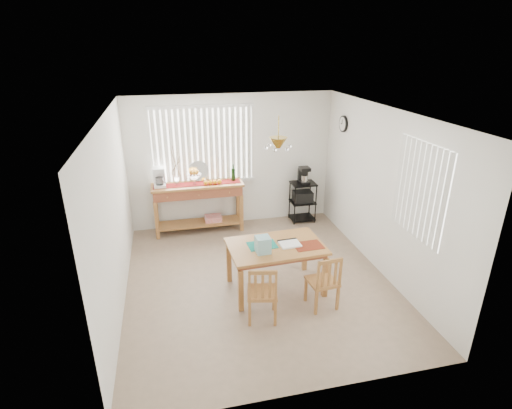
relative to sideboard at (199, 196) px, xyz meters
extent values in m
cube|color=#9C8169|center=(0.70, -1.99, -0.73)|extent=(4.00, 4.50, 0.01)
cube|color=white|center=(0.70, 0.31, 0.57)|extent=(4.00, 0.10, 2.60)
cube|color=white|center=(0.70, -4.29, 0.57)|extent=(4.00, 0.10, 2.60)
cube|color=white|center=(-1.35, -1.99, 0.57)|extent=(0.10, 4.50, 2.60)
cube|color=white|center=(2.75, -1.99, 0.57)|extent=(0.10, 4.50, 2.60)
cube|color=white|center=(0.70, -1.99, 1.92)|extent=(4.00, 4.50, 0.10)
cube|color=white|center=(0.15, 0.26, 0.92)|extent=(1.90, 0.01, 1.40)
cube|color=white|center=(-0.74, 0.25, 0.92)|extent=(0.07, 0.03, 1.40)
cube|color=white|center=(-0.64, 0.25, 0.92)|extent=(0.07, 0.03, 1.40)
cube|color=white|center=(-0.53, 0.25, 0.92)|extent=(0.07, 0.03, 1.40)
cube|color=white|center=(-0.43, 0.25, 0.92)|extent=(0.07, 0.03, 1.40)
cube|color=white|center=(-0.32, 0.25, 0.92)|extent=(0.07, 0.03, 1.40)
cube|color=white|center=(-0.22, 0.25, 0.92)|extent=(0.07, 0.03, 1.40)
cube|color=white|center=(-0.11, 0.25, 0.92)|extent=(0.07, 0.03, 1.40)
cube|color=white|center=(-0.01, 0.25, 0.92)|extent=(0.07, 0.03, 1.40)
cube|color=white|center=(0.10, 0.25, 0.92)|extent=(0.07, 0.03, 1.40)
cube|color=white|center=(0.21, 0.25, 0.92)|extent=(0.07, 0.03, 1.40)
cube|color=white|center=(0.31, 0.25, 0.92)|extent=(0.07, 0.03, 1.40)
cube|color=white|center=(0.42, 0.25, 0.92)|extent=(0.07, 0.03, 1.40)
cube|color=white|center=(0.52, 0.25, 0.92)|extent=(0.07, 0.03, 1.40)
cube|color=white|center=(0.63, 0.25, 0.92)|extent=(0.07, 0.03, 1.40)
cube|color=white|center=(0.73, 0.25, 0.92)|extent=(0.07, 0.03, 1.40)
cube|color=white|center=(0.84, 0.25, 0.92)|extent=(0.07, 0.03, 1.40)
cube|color=white|center=(0.94, 0.25, 0.92)|extent=(0.07, 0.03, 1.40)
cube|color=white|center=(1.05, 0.25, 0.92)|extent=(0.07, 0.03, 1.40)
cube|color=white|center=(0.15, 0.23, 0.19)|extent=(1.98, 0.06, 0.06)
cube|color=white|center=(0.15, 0.23, 1.65)|extent=(1.98, 0.06, 0.06)
cube|color=white|center=(2.70, -2.89, 0.92)|extent=(0.01, 1.10, 1.30)
cube|color=white|center=(2.69, -3.38, 0.92)|extent=(0.03, 0.07, 1.30)
cube|color=white|center=(2.69, -3.27, 0.92)|extent=(0.03, 0.07, 1.30)
cube|color=white|center=(2.69, -3.16, 0.92)|extent=(0.03, 0.07, 1.30)
cube|color=white|center=(2.69, -3.05, 0.92)|extent=(0.03, 0.07, 1.30)
cube|color=white|center=(2.69, -2.94, 0.92)|extent=(0.03, 0.07, 1.30)
cube|color=white|center=(2.69, -2.83, 0.92)|extent=(0.03, 0.07, 1.30)
cube|color=white|center=(2.69, -2.72, 0.92)|extent=(0.03, 0.07, 1.30)
cube|color=white|center=(2.69, -2.61, 0.92)|extent=(0.03, 0.07, 1.30)
cube|color=white|center=(2.69, -2.50, 0.92)|extent=(0.03, 0.07, 1.30)
cube|color=white|center=(2.69, -2.39, 0.92)|extent=(0.03, 0.07, 1.30)
cylinder|color=black|center=(2.68, -0.44, 1.35)|extent=(0.04, 0.30, 0.30)
cylinder|color=white|center=(2.65, -0.44, 1.35)|extent=(0.01, 0.25, 0.25)
cylinder|color=olive|center=(0.91, -2.27, 1.70)|extent=(0.01, 0.01, 0.34)
cone|color=olive|center=(0.91, -2.27, 1.52)|extent=(0.24, 0.24, 0.14)
sphere|color=white|center=(1.07, -2.27, 1.46)|extent=(0.05, 0.05, 0.05)
sphere|color=white|center=(0.99, -2.13, 1.46)|extent=(0.05, 0.05, 0.05)
sphere|color=white|center=(0.83, -2.13, 1.46)|extent=(0.05, 0.05, 0.05)
sphere|color=white|center=(0.75, -2.27, 1.46)|extent=(0.05, 0.05, 0.05)
sphere|color=white|center=(0.83, -2.41, 1.46)|extent=(0.05, 0.05, 0.05)
sphere|color=white|center=(0.99, -2.41, 1.46)|extent=(0.05, 0.05, 0.05)
cube|color=#B0763B|center=(-0.01, 0.00, 0.22)|extent=(1.73, 0.49, 0.04)
cube|color=brown|center=(-0.01, 0.00, 0.10)|extent=(1.66, 0.44, 0.17)
cube|color=#B0763B|center=(-0.82, -0.19, -0.36)|extent=(0.06, 0.06, 0.75)
cube|color=#B0763B|center=(0.80, -0.19, -0.36)|extent=(0.06, 0.06, 0.75)
cube|color=#B0763B|center=(-0.82, 0.19, -0.36)|extent=(0.06, 0.06, 0.75)
cube|color=#B0763B|center=(0.80, 0.19, -0.36)|extent=(0.06, 0.06, 0.75)
cube|color=#B0763B|center=(-0.01, 0.00, -0.57)|extent=(1.60, 0.42, 0.03)
cube|color=red|center=(0.26, 0.00, -0.50)|extent=(0.32, 0.24, 0.11)
cube|color=maroon|center=(-0.01, 0.00, 0.25)|extent=(1.64, 0.27, 0.01)
cube|color=white|center=(-0.70, 0.00, 0.27)|extent=(0.22, 0.26, 0.05)
cube|color=white|center=(-0.70, 0.09, 0.40)|extent=(0.22, 0.09, 0.32)
cube|color=white|center=(-0.70, -0.02, 0.58)|extent=(0.22, 0.24, 0.08)
cylinder|color=white|center=(-0.70, -0.03, 0.37)|extent=(0.14, 0.14, 0.14)
cylinder|color=white|center=(-0.06, -0.02, 0.30)|extent=(0.05, 0.05, 0.11)
cone|color=white|center=(-0.06, -0.02, 0.40)|extent=(0.28, 0.28, 0.10)
sphere|color=#D0521B|center=(-0.01, -0.02, 0.49)|extent=(0.09, 0.09, 0.09)
sphere|color=#D0521B|center=(-0.06, 0.03, 0.49)|extent=(0.09, 0.09, 0.09)
sphere|color=#D0521B|center=(-0.12, -0.02, 0.49)|extent=(0.09, 0.09, 0.09)
sphere|color=#D0521B|center=(-0.06, -0.08, 0.49)|extent=(0.09, 0.09, 0.09)
sphere|color=#F89B0D|center=(0.14, -0.09, 0.29)|extent=(0.09, 0.09, 0.09)
sphere|color=#F89B0D|center=(0.23, -0.09, 0.29)|extent=(0.09, 0.09, 0.09)
sphere|color=#F89B0D|center=(0.31, -0.09, 0.29)|extent=(0.09, 0.09, 0.09)
sphere|color=#F89B0D|center=(0.40, -0.09, 0.29)|extent=(0.09, 0.09, 0.09)
cylinder|color=silver|center=(0.04, 0.20, 0.44)|extent=(0.39, 0.10, 0.38)
cylinder|color=white|center=(-0.39, 0.05, 0.32)|extent=(0.09, 0.09, 0.15)
cylinder|color=#4C3823|center=(-0.39, 0.05, 0.64)|extent=(0.09, 0.04, 0.48)
cylinder|color=#4C3823|center=(-0.39, 0.05, 0.66)|extent=(0.15, 0.07, 0.52)
cylinder|color=#4C3823|center=(-0.39, 0.05, 0.61)|extent=(0.19, 0.08, 0.39)
cylinder|color=#4C3823|center=(-0.39, 0.05, 0.69)|extent=(0.06, 0.03, 0.59)
cylinder|color=#4C3823|center=(-0.39, 0.05, 0.60)|extent=(0.24, 0.11, 0.33)
cylinder|color=black|center=(0.69, 0.05, 0.37)|extent=(0.08, 0.08, 0.25)
cylinder|color=black|center=(0.69, 0.05, 0.53)|extent=(0.03, 0.03, 0.09)
cylinder|color=black|center=(1.90, -0.16, -0.32)|extent=(0.02, 0.02, 0.83)
cylinder|color=black|center=(2.34, -0.16, -0.32)|extent=(0.02, 0.02, 0.83)
cylinder|color=black|center=(1.90, 0.19, -0.32)|extent=(0.02, 0.02, 0.83)
cylinder|color=black|center=(2.34, 0.19, -0.32)|extent=(0.02, 0.02, 0.83)
cube|color=black|center=(2.12, 0.01, 0.08)|extent=(0.49, 0.39, 0.03)
cube|color=black|center=(2.12, 0.01, -0.32)|extent=(0.49, 0.39, 0.02)
cube|color=black|center=(2.12, 0.01, -0.67)|extent=(0.49, 0.39, 0.02)
cube|color=black|center=(2.12, 0.01, -0.20)|extent=(0.37, 0.29, 0.21)
cube|color=black|center=(2.12, -0.01, 0.12)|extent=(0.19, 0.23, 0.05)
cube|color=black|center=(2.12, 0.07, 0.24)|extent=(0.19, 0.08, 0.29)
cube|color=black|center=(2.12, -0.01, 0.40)|extent=(0.19, 0.21, 0.07)
cylinder|color=silver|center=(2.12, -0.02, 0.21)|extent=(0.13, 0.13, 0.13)
cube|color=#B0763B|center=(0.91, -2.27, -0.01)|extent=(1.42, 0.95, 0.04)
cube|color=brown|center=(0.91, -2.27, -0.06)|extent=(1.31, 0.85, 0.06)
cube|color=#B0763B|center=(0.30, -2.69, -0.41)|extent=(0.07, 0.07, 0.64)
cube|color=#B0763B|center=(1.56, -2.62, -0.41)|extent=(0.07, 0.07, 0.64)
cube|color=#B0763B|center=(0.26, -1.92, -0.41)|extent=(0.07, 0.07, 0.64)
cube|color=#B0763B|center=(1.52, -1.86, -0.41)|extent=(0.07, 0.07, 0.64)
cube|color=#167C6C|center=(0.71, -2.23, 0.01)|extent=(0.43, 0.31, 0.01)
cube|color=maroon|center=(1.36, -2.40, 0.01)|extent=(0.43, 0.31, 0.01)
cube|color=white|center=(1.11, -2.31, 0.02)|extent=(0.31, 0.25, 0.02)
cube|color=black|center=(1.10, -2.19, 0.02)|extent=(0.30, 0.04, 0.03)
cube|color=#84BAC0|center=(0.67, -2.43, 0.12)|extent=(0.21, 0.21, 0.24)
cube|color=#B0763B|center=(0.55, -2.91, -0.33)|extent=(0.46, 0.46, 0.04)
cube|color=#B0763B|center=(0.75, -2.78, -0.54)|extent=(0.04, 0.04, 0.38)
cube|color=#B0763B|center=(0.42, -2.71, -0.54)|extent=(0.04, 0.04, 0.38)
cube|color=#B0763B|center=(0.68, -3.11, -0.54)|extent=(0.04, 0.04, 0.38)
cube|color=#B0763B|center=(0.35, -3.04, -0.54)|extent=(0.04, 0.04, 0.38)
cube|color=#B0763B|center=(0.68, -3.12, -0.10)|extent=(0.04, 0.04, 0.43)
cube|color=#B0763B|center=(0.35, -3.05, -0.10)|extent=(0.04, 0.04, 0.43)
cube|color=#B0763B|center=(0.51, -3.08, 0.09)|extent=(0.35, 0.10, 0.06)
cube|color=#B0763B|center=(0.60, -3.10, -0.12)|extent=(0.04, 0.03, 0.34)
cube|color=#B0763B|center=(0.51, -3.08, -0.12)|extent=(0.04, 0.03, 0.34)
cube|color=#B0763B|center=(0.42, -3.06, -0.12)|extent=(0.04, 0.03, 0.34)
cube|color=#B0763B|center=(1.43, -2.83, -0.34)|extent=(0.42, 0.42, 0.04)
cube|color=#B0763B|center=(1.58, -2.65, -0.54)|extent=(0.04, 0.04, 0.37)
cube|color=#B0763B|center=(1.25, -2.68, -0.54)|extent=(0.04, 0.04, 0.37)
cube|color=#B0763B|center=(1.61, -2.98, -0.54)|extent=(0.04, 0.04, 0.37)
cube|color=#B0763B|center=(1.28, -3.01, -0.54)|extent=(0.04, 0.04, 0.37)
cube|color=#B0763B|center=(1.61, -2.98, -0.11)|extent=(0.04, 0.04, 0.42)
cube|color=#B0763B|center=(1.28, -3.02, -0.11)|extent=(0.04, 0.04, 0.42)
cube|color=#B0763B|center=(1.45, -3.00, 0.08)|extent=(0.35, 0.06, 0.05)
cube|color=#B0763B|center=(1.54, -2.99, -0.13)|extent=(0.04, 0.02, 0.34)
cube|color=#B0763B|center=(1.45, -3.00, -0.13)|extent=(0.04, 0.02, 0.34)
cube|color=#B0763B|center=(1.36, -3.01, -0.13)|extent=(0.04, 0.02, 0.34)
camera|label=1|loc=(-0.52, -7.22, 2.74)|focal=28.00mm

